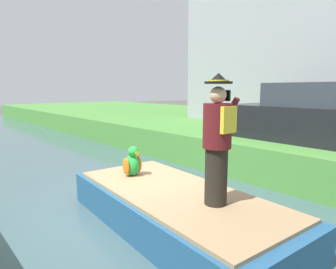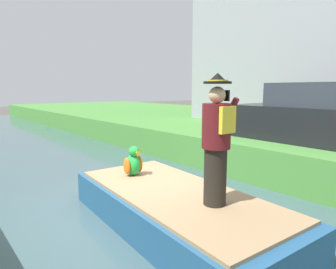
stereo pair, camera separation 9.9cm
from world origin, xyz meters
The scene contains 7 objects.
ground_plane centered at (0.00, 0.00, 0.00)m, with size 80.00×80.00×0.00m, color #4C4742.
canal_water centered at (0.00, 0.00, 0.05)m, with size 5.60×48.00×0.10m, color #3D565B.
grass_bank_far centered at (8.44, 0.00, 0.50)m, with size 11.29×48.00×1.00m, color #478438.
boat centered at (0.00, -1.07, 0.40)m, with size 2.11×4.32×0.61m.
person_pirate centered at (0.07, -1.85, 1.64)m, with size 0.61×0.42×1.85m.
parrot_plush centered at (-0.04, 0.11, 0.95)m, with size 0.36×0.35×0.57m.
parked_car_dark centered at (4.60, -1.07, 1.63)m, with size 1.74×4.02×1.50m.
Camera 1 is at (-3.11, -4.44, 2.35)m, focal length 31.58 mm.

